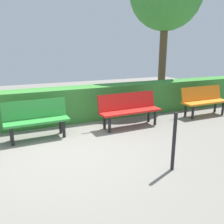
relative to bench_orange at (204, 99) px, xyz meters
The scene contains 6 objects.
ground_plane 4.68m from the bench_orange, 10.21° to the left, with size 18.68×18.68×0.00m, color gray.
bench_orange is the anchor object (origin of this frame).
bench_red 2.54m from the bench_orange, ahead, with size 1.65×0.52×0.86m.
bench_green 4.83m from the bench_orange, ahead, with size 1.41×0.51×0.86m.
hedge_row 3.68m from the bench_orange, 15.84° to the right, with size 14.68×0.66×0.94m, color #387F33.
railing_post_mid 3.78m from the bench_orange, 38.99° to the left, with size 0.06×0.06×1.00m, color black.
Camera 1 is at (0.76, 4.49, 2.01)m, focal length 38.34 mm.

